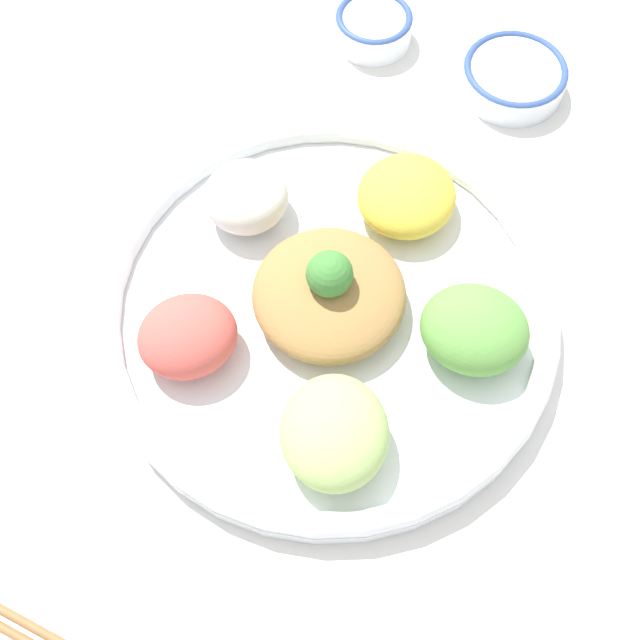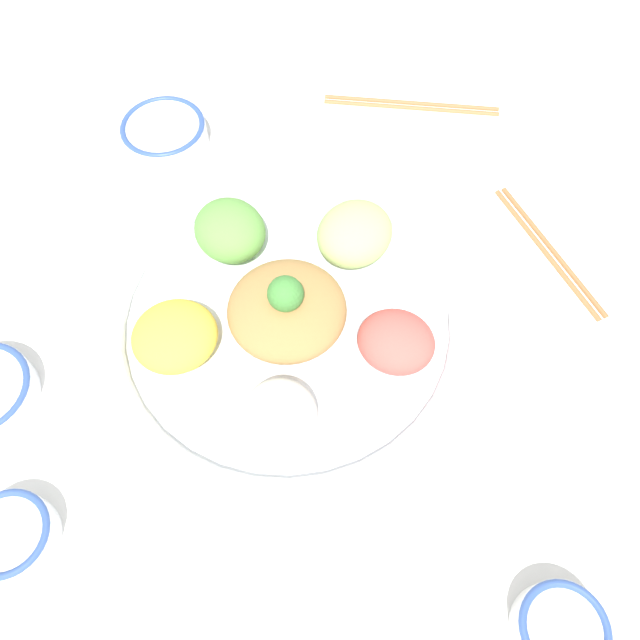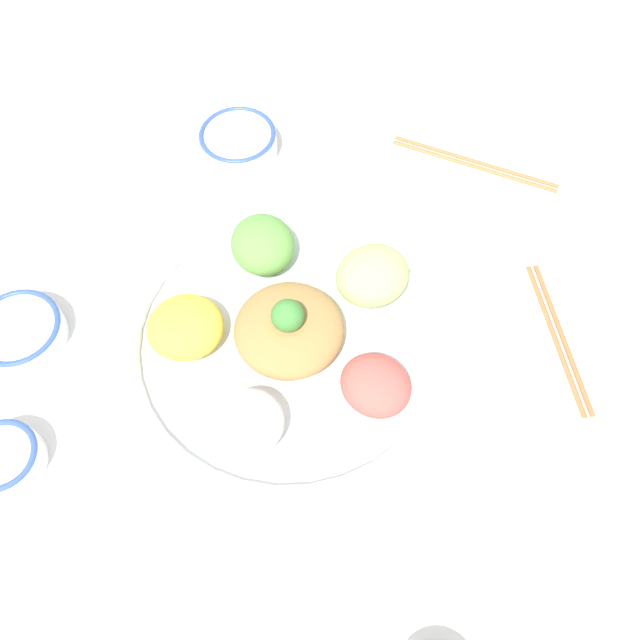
{
  "view_description": "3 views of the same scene",
  "coord_description": "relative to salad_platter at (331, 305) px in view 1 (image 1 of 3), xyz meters",
  "views": [
    {
      "loc": [
        0.26,
        -0.13,
        0.6
      ],
      "look_at": [
        0.02,
        0.01,
        0.04
      ],
      "focal_mm": 42.0,
      "sensor_mm": 36.0,
      "label": 1
    },
    {
      "loc": [
        -0.33,
        -0.06,
        0.63
      ],
      "look_at": [
        -0.0,
        -0.0,
        0.03
      ],
      "focal_mm": 35.0,
      "sensor_mm": 36.0,
      "label": 2
    },
    {
      "loc": [
        -0.3,
        -0.15,
        0.7
      ],
      "look_at": [
        0.01,
        -0.0,
        0.08
      ],
      "focal_mm": 35.0,
      "sensor_mm": 36.0,
      "label": 3
    }
  ],
  "objects": [
    {
      "name": "ground_plane",
      "position": [
        -0.0,
        -0.03,
        -0.03
      ],
      "size": [
        2.4,
        2.4,
        0.0
      ],
      "primitive_type": "plane",
      "color": "white"
    },
    {
      "name": "salad_platter",
      "position": [
        0.0,
        0.0,
        0.0
      ],
      "size": [
        0.4,
        0.4,
        0.1
      ],
      "color": "white",
      "rests_on": "ground_plane"
    },
    {
      "name": "rice_bowl_blue",
      "position": [
        -0.27,
        0.22,
        -0.01
      ],
      "size": [
        0.08,
        0.08,
        0.03
      ],
      "color": "white",
      "rests_on": "ground_plane"
    },
    {
      "name": "rice_bowl_plain",
      "position": [
        -0.14,
        0.3,
        -0.01
      ],
      "size": [
        0.11,
        0.11,
        0.03
      ],
      "color": "white",
      "rests_on": "ground_plane"
    }
  ]
}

